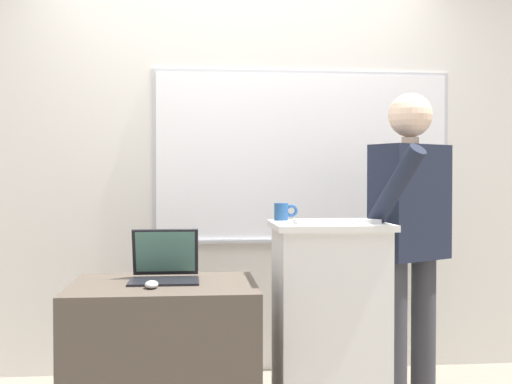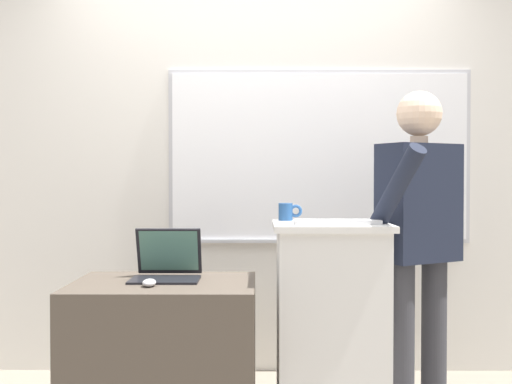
# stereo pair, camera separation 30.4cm
# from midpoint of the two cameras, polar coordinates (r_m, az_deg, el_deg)

# --- Properties ---
(back_wall) EXTENTS (6.40, 0.17, 2.62)m
(back_wall) POSITION_cam_midpoint_polar(r_m,az_deg,el_deg) (4.08, -3.57, 2.55)
(back_wall) COLOR silver
(back_wall) RESTS_ON ground_plane
(lectern_podium) EXTENTS (0.55, 0.49, 1.00)m
(lectern_podium) POSITION_cam_midpoint_polar(r_m,az_deg,el_deg) (3.18, 3.75, -11.71)
(lectern_podium) COLOR silver
(lectern_podium) RESTS_ON ground_plane
(side_desk) EXTENTS (0.86, 0.66, 0.73)m
(side_desk) POSITION_cam_midpoint_polar(r_m,az_deg,el_deg) (3.14, -11.06, -14.56)
(side_desk) COLOR #4C4238
(side_desk) RESTS_ON ground_plane
(person_presenter) EXTENTS (0.58, 0.68, 1.66)m
(person_presenter) POSITION_cam_midpoint_polar(r_m,az_deg,el_deg) (3.40, 11.08, -3.10)
(person_presenter) COLOR #333338
(person_presenter) RESTS_ON ground_plane
(laptop) EXTENTS (0.33, 0.31, 0.24)m
(laptop) POSITION_cam_midpoint_polar(r_m,az_deg,el_deg) (3.15, -10.87, -6.31)
(laptop) COLOR black
(laptop) RESTS_ON side_desk
(wireless_keyboard) EXTENTS (0.40, 0.14, 0.02)m
(wireless_keyboard) POSITION_cam_midpoint_polar(r_m,az_deg,el_deg) (3.05, 4.36, -2.62)
(wireless_keyboard) COLOR silver
(wireless_keyboard) RESTS_ON lectern_podium
(computer_mouse_by_laptop) EXTENTS (0.06, 0.10, 0.03)m
(computer_mouse_by_laptop) POSITION_cam_midpoint_polar(r_m,az_deg,el_deg) (2.93, -12.25, -8.06)
(computer_mouse_by_laptop) COLOR #BCBCC1
(computer_mouse_by_laptop) RESTS_ON side_desk
(coffee_mug) EXTENTS (0.12, 0.07, 0.09)m
(coffee_mug) POSITION_cam_midpoint_polar(r_m,az_deg,el_deg) (3.26, -0.29, -1.76)
(coffee_mug) COLOR #234C84
(coffee_mug) RESTS_ON lectern_podium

